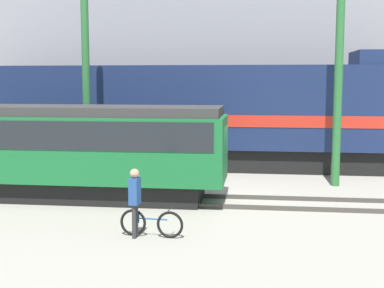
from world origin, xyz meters
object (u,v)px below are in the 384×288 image
(bicycle, at_px, (151,223))
(utility_pole_left, at_px, (86,77))
(streetcar, at_px, (35,146))
(person, at_px, (135,196))
(utility_pole_center, at_px, (339,59))
(freight_locomotive, at_px, (176,115))

(bicycle, distance_m, utility_pole_left, 9.25)
(streetcar, height_order, person, streetcar)
(person, xyz_separation_m, utility_pole_left, (-3.72, 7.51, 3.00))
(streetcar, distance_m, bicycle, 6.34)
(bicycle, height_order, utility_pole_center, utility_pole_center)
(streetcar, bearing_deg, freight_locomotive, 62.13)
(freight_locomotive, xyz_separation_m, streetcar, (-3.66, -6.93, -0.63))
(bicycle, xyz_separation_m, utility_pole_center, (5.53, 7.39, 4.38))
(freight_locomotive, height_order, person, freight_locomotive)
(person, bearing_deg, bicycle, 16.21)
(utility_pole_center, bearing_deg, bicycle, -126.82)
(freight_locomotive, xyz_separation_m, person, (0.71, -10.97, -1.33))
(utility_pole_center, bearing_deg, freight_locomotive, 152.45)
(utility_pole_left, bearing_deg, person, -63.64)
(person, bearing_deg, utility_pole_center, 51.70)
(person, bearing_deg, utility_pole_left, 116.36)
(bicycle, xyz_separation_m, person, (-0.40, -0.11, 0.73))
(person, bearing_deg, streetcar, 137.26)
(bicycle, relative_size, utility_pole_left, 0.20)
(streetcar, height_order, utility_pole_center, utility_pole_center)
(freight_locomotive, relative_size, person, 12.29)
(freight_locomotive, bearing_deg, utility_pole_center, -27.55)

